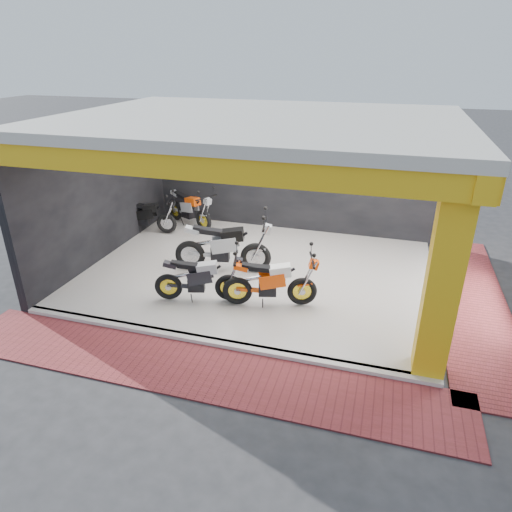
{
  "coord_description": "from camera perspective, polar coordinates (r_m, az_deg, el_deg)",
  "views": [
    {
      "loc": [
        2.77,
        -7.48,
        4.96
      ],
      "look_at": [
        0.22,
        1.1,
        0.9
      ],
      "focal_mm": 32.0,
      "sensor_mm": 36.0,
      "label": 1
    }
  ],
  "objects": [
    {
      "name": "ground",
      "position": [
        9.4,
        -3.21,
        -7.51
      ],
      "size": [
        80.0,
        80.0,
        0.0
      ],
      "primitive_type": "plane",
      "color": "#2D2D30",
      "rests_on": "ground"
    },
    {
      "name": "showroom_floor",
      "position": [
        11.03,
        0.26,
        -2.03
      ],
      "size": [
        8.0,
        6.0,
        0.1
      ],
      "primitive_type": "cube",
      "color": "white",
      "rests_on": "ground"
    },
    {
      "name": "showroom_ceiling",
      "position": [
        9.97,
        0.3,
        16.56
      ],
      "size": [
        8.4,
        6.4,
        0.2
      ],
      "primitive_type": "cube",
      "color": "beige",
      "rests_on": "corner_column"
    },
    {
      "name": "back_wall",
      "position": [
        13.28,
        4.11,
        10.34
      ],
      "size": [
        8.2,
        0.2,
        3.5
      ],
      "primitive_type": "cube",
      "color": "black",
      "rests_on": "ground"
    },
    {
      "name": "left_wall",
      "position": [
        12.14,
        -18.81,
        7.76
      ],
      "size": [
        0.2,
        6.2,
        3.5
      ],
      "primitive_type": "cube",
      "color": "black",
      "rests_on": "ground"
    },
    {
      "name": "corner_column",
      "position": [
        7.52,
        22.36,
        -2.85
      ],
      "size": [
        0.5,
        0.5,
        3.5
      ],
      "primitive_type": "cube",
      "color": "gold",
      "rests_on": "ground"
    },
    {
      "name": "header_beam_front",
      "position": [
        7.24,
        -6.51,
        10.99
      ],
      "size": [
        8.4,
        0.3,
        0.4
      ],
      "primitive_type": "cube",
      "color": "gold",
      "rests_on": "corner_column"
    },
    {
      "name": "header_beam_right",
      "position": [
        9.71,
        24.19,
        12.48
      ],
      "size": [
        0.3,
        6.4,
        0.4
      ],
      "primitive_type": "cube",
      "color": "gold",
      "rests_on": "corner_column"
    },
    {
      "name": "floor_kerb",
      "position": [
        8.58,
        -5.53,
        -10.66
      ],
      "size": [
        8.0,
        0.2,
        0.1
      ],
      "primitive_type": "cube",
      "color": "white",
      "rests_on": "ground"
    },
    {
      "name": "paver_front",
      "position": [
        8.03,
        -7.63,
        -13.89
      ],
      "size": [
        9.0,
        1.4,
        0.03
      ],
      "primitive_type": "cube",
      "color": "maroon",
      "rests_on": "ground"
    },
    {
      "name": "paver_right",
      "position": [
        10.89,
        25.4,
        -5.21
      ],
      "size": [
        1.4,
        7.0,
        0.03
      ],
      "primitive_type": "cube",
      "color": "maroon",
      "rests_on": "ground"
    },
    {
      "name": "moto_hero",
      "position": [
        9.3,
        5.85,
        -2.8
      ],
      "size": [
        2.18,
        1.29,
        1.26
      ],
      "primitive_type": null,
      "rotation": [
        0.0,
        0.0,
        0.27
      ],
      "color": "#FF4E0A",
      "rests_on": "showroom_floor"
    },
    {
      "name": "moto_row_a",
      "position": [
        9.46,
        -3.46,
        -2.42
      ],
      "size": [
        2.08,
        1.22,
        1.2
      ],
      "primitive_type": null,
      "rotation": [
        0.0,
        0.0,
        0.27
      ],
      "color": "black",
      "rests_on": "showroom_floor"
    },
    {
      "name": "moto_row_b",
      "position": [
        10.62,
        -0.03,
        1.56
      ],
      "size": [
        2.56,
        1.37,
        1.48
      ],
      "primitive_type": null,
      "rotation": [
        0.0,
        0.0,
        0.2
      ],
      "color": "#A0A3A7",
      "rests_on": "showroom_floor"
    },
    {
      "name": "moto_row_c",
      "position": [
        13.28,
        -6.63,
        5.68
      ],
      "size": [
        2.2,
        1.63,
        1.27
      ],
      "primitive_type": null,
      "rotation": [
        0.0,
        0.0,
        -0.47
      ],
      "color": "#A0A3A8",
      "rests_on": "showroom_floor"
    },
    {
      "name": "moto_row_d",
      "position": [
        13.26,
        -11.2,
        5.18
      ],
      "size": [
        2.04,
        0.98,
        1.2
      ],
      "primitive_type": null,
      "rotation": [
        0.0,
        0.0,
        0.14
      ],
      "color": "black",
      "rests_on": "showroom_floor"
    }
  ]
}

